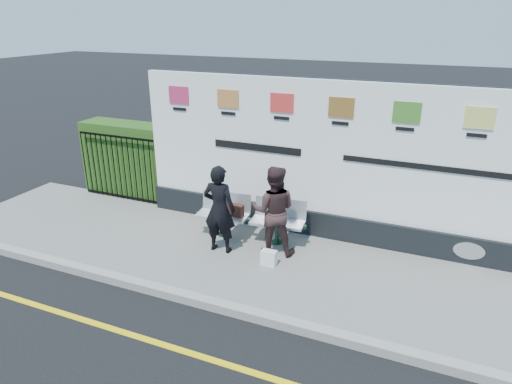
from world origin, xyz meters
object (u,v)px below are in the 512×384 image
billboard (338,174)px  bench (250,228)px  woman_left (219,209)px  woman_right (274,211)px

billboard → bench: billboard is taller
billboard → woman_left: size_ratio=4.88×
woman_left → bench: bearing=-120.3°
billboard → bench: (-1.47, -0.73, -1.08)m
billboard → woman_left: 2.29m
billboard → woman_left: (-1.79, -1.35, -0.48)m
billboard → woman_right: billboard is taller
bench → woman_left: (-0.31, -0.62, 0.60)m
bench → woman_left: size_ratio=1.28×
woman_left → woman_right: (0.92, 0.30, 0.01)m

